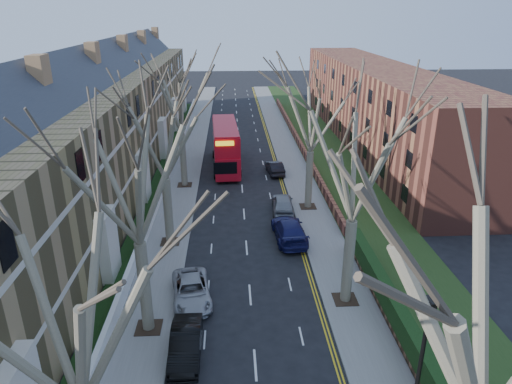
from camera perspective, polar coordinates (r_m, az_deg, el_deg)
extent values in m
cube|color=slate|center=(56.42, -8.19, 4.80)|extent=(3.00, 102.00, 0.12)
cube|color=slate|center=(56.62, 4.04, 5.04)|extent=(3.00, 102.00, 0.12)
cube|color=olive|center=(48.89, -18.47, 7.26)|extent=(9.00, 78.00, 10.00)
cube|color=#2F3239|center=(47.85, -19.34, 14.21)|extent=(4.67, 78.00, 4.67)
cube|color=beige|center=(48.29, -13.14, 5.80)|extent=(0.12, 78.00, 0.35)
cube|color=beige|center=(47.47, -13.50, 9.86)|extent=(0.12, 78.00, 0.35)
cube|color=brown|center=(61.70, 14.54, 10.53)|extent=(8.00, 54.00, 10.00)
cube|color=brown|center=(60.52, 5.20, 6.61)|extent=(0.35, 54.00, 0.90)
cube|color=brown|center=(24.71, 19.37, -19.88)|extent=(0.40, 24.00, 0.60)
cube|color=black|center=(24.14, 19.64, -18.27)|extent=(0.70, 24.00, 1.20)
cube|color=white|center=(48.87, -10.89, 2.63)|extent=(0.30, 78.00, 1.00)
cube|color=#203B15|center=(57.32, 8.52, 5.15)|extent=(6.00, 102.00, 0.06)
cube|color=black|center=(15.18, 21.02, -12.77)|extent=(0.18, 0.50, 0.22)
cylinder|color=#6F644F|center=(25.30, -13.76, -11.48)|extent=(0.64, 0.64, 5.25)
cube|color=#2D2116|center=(26.79, -13.24, -16.16)|extent=(1.40, 1.40, 0.05)
cylinder|color=#6F644F|center=(34.03, -10.93, -2.36)|extent=(0.64, 0.64, 5.07)
cube|color=#2D2116|center=(35.12, -10.64, -6.12)|extent=(1.40, 1.40, 0.05)
cylinder|color=#6F644F|center=(45.14, -9.08, 3.98)|extent=(0.60, 0.60, 5.25)
cube|color=#2D2116|center=(46.00, -8.89, 0.89)|extent=(1.40, 1.40, 0.05)
cylinder|color=#6F644F|center=(27.36, 11.46, -8.53)|extent=(0.64, 0.64, 5.25)
cube|color=#2D2116|center=(28.75, 11.07, -13.03)|extent=(1.40, 1.40, 0.05)
cylinder|color=#6F644F|center=(39.81, 6.65, 1.53)|extent=(0.60, 0.60, 5.07)
cube|color=#2D2116|center=(40.74, 6.49, -1.80)|extent=(1.40, 1.40, 0.05)
cube|color=#B30C1B|center=(50.74, -3.79, 4.72)|extent=(3.13, 11.44, 2.27)
cube|color=#B30C1B|center=(50.15, -3.86, 7.08)|extent=(3.10, 10.87, 2.06)
cube|color=black|center=(50.61, -3.81, 5.22)|extent=(3.10, 10.53, 0.93)
cube|color=black|center=(50.12, -3.86, 7.20)|extent=(3.09, 10.31, 0.93)
imported|color=black|center=(24.48, -8.78, -18.25)|extent=(1.53, 4.33, 1.43)
imported|color=#9E9EA3|center=(28.30, -8.07, -12.13)|extent=(2.86, 5.07, 1.34)
imported|color=#16174D|center=(34.89, 4.18, -4.74)|extent=(2.54, 5.61, 1.59)
imported|color=gray|center=(39.58, 3.36, -1.43)|extent=(2.01, 4.57, 1.53)
imported|color=black|center=(48.80, 2.38, 3.06)|extent=(1.86, 4.24, 1.36)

